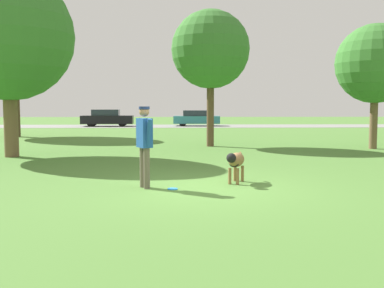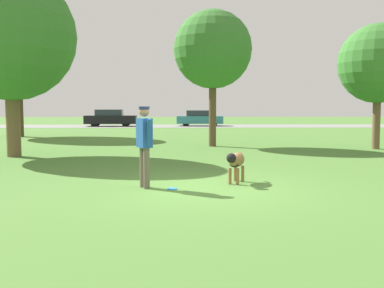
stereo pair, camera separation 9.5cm
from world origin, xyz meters
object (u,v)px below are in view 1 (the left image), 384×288
object	(u,v)px
tree_near_right	(376,64)
tree_near_left	(8,36)
frisbee	(173,189)
person	(144,140)
tree_mid_center	(211,50)
dog	(236,161)
tree_far_left	(13,47)
parked_car_teal	(196,118)
parked_car_black	(107,118)

from	to	relation	value
tree_near_right	tree_near_left	distance (m)	13.67
frisbee	tree_near_right	size ratio (longest dim) A/B	0.04
person	tree_mid_center	xyz separation A→B (m)	(2.09, 9.67, 3.05)
tree_near_left	dog	bearing A→B (deg)	-38.25
tree_mid_center	tree_far_left	bearing A→B (deg)	149.01
tree_mid_center	tree_near_right	world-z (taller)	tree_mid_center
tree_far_left	parked_car_teal	xyz separation A→B (m)	(10.61, 13.02, -4.26)
dog	parked_car_black	world-z (taller)	parked_car_black
person	parked_car_teal	bearing A→B (deg)	148.34
dog	parked_car_teal	bearing A→B (deg)	-158.62
tree_near_left	parked_car_teal	xyz separation A→B (m)	(7.24, 22.98, -3.38)
tree_mid_center	tree_near_left	distance (m)	7.93
person	dog	xyz separation A→B (m)	(1.98, 0.51, -0.51)
dog	parked_car_black	distance (m)	28.83
person	tree_near_left	world-z (taller)	tree_near_left
parked_car_black	parked_car_teal	bearing A→B (deg)	1.92
tree_mid_center	parked_car_black	size ratio (longest dim) A/B	1.33
dog	tree_far_left	xyz separation A→B (m)	(-10.27, 15.39, 4.42)
dog	parked_car_black	bearing A→B (deg)	-143.54
tree_far_left	tree_mid_center	xyz separation A→B (m)	(10.38, -6.23, -0.85)
tree_mid_center	parked_car_teal	xyz separation A→B (m)	(0.23, 19.26, -3.41)
parked_car_black	parked_car_teal	xyz separation A→B (m)	(7.50, 0.49, -0.03)
parked_car_black	dog	bearing A→B (deg)	-77.44
person	tree_far_left	xyz separation A→B (m)	(-8.29, 15.90, 3.91)
parked_car_teal	tree_near_right	bearing A→B (deg)	-70.79
frisbee	parked_car_black	xyz separation A→B (m)	(-5.76, 28.62, 0.68)
dog	frisbee	size ratio (longest dim) A/B	4.95
tree_mid_center	tree_near_right	distance (m)	6.61
tree_mid_center	tree_near_right	size ratio (longest dim) A/B	1.16
dog	tree_far_left	bearing A→B (deg)	-124.21
frisbee	tree_near_left	size ratio (longest dim) A/B	0.03
frisbee	tree_mid_center	distance (m)	10.76
tree_far_left	tree_near_right	distance (m)	18.51
tree_far_left	parked_car_teal	distance (m)	17.33
frisbee	person	bearing A→B (deg)	162.72
tree_near_right	tree_far_left	bearing A→B (deg)	155.75
tree_mid_center	parked_car_black	xyz separation A→B (m)	(-7.27, 18.77, -3.37)
tree_mid_center	tree_near_left	bearing A→B (deg)	-152.03
tree_near_right	parked_car_teal	size ratio (longest dim) A/B	1.25
frisbee	parked_car_teal	size ratio (longest dim) A/B	0.05
tree_mid_center	person	bearing A→B (deg)	-102.21
person	dog	size ratio (longest dim) A/B	1.61
frisbee	tree_mid_center	xyz separation A→B (m)	(1.51, 9.85, 4.05)
parked_car_teal	tree_near_left	bearing A→B (deg)	-105.04
tree_near_right	tree_near_left	size ratio (longest dim) A/B	0.80
tree_near_left	parked_car_teal	world-z (taller)	tree_near_left
person	tree_near_left	bearing A→B (deg)	-167.51
person	tree_far_left	bearing A→B (deg)	-179.54
dog	tree_near_left	bearing A→B (deg)	-106.18
person	frisbee	distance (m)	1.17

